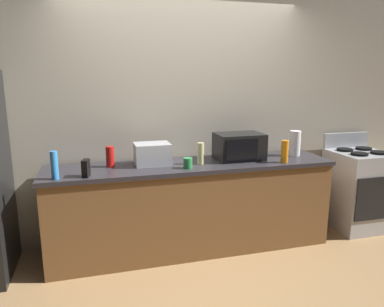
{
  "coord_description": "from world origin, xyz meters",
  "views": [
    {
      "loc": [
        -0.93,
        -2.93,
        1.75
      ],
      "look_at": [
        0.0,
        0.4,
        1.0
      ],
      "focal_mm": 33.7,
      "sensor_mm": 36.0,
      "label": 1
    }
  ],
  "objects_px": {
    "cordless_phone": "(86,168)",
    "bottle_dish_soap": "(285,152)",
    "paper_towel_roll": "(295,143)",
    "bottle_spray_cleaner": "(54,165)",
    "mug_green": "(188,163)",
    "bottle_vinegar": "(201,153)",
    "microwave": "(239,146)",
    "bottle_hot_sauce": "(110,157)",
    "stove_range": "(358,189)",
    "toaster_oven": "(152,154)"
  },
  "relations": [
    {
      "from": "bottle_dish_soap",
      "to": "mug_green",
      "type": "height_order",
      "value": "bottle_dish_soap"
    },
    {
      "from": "cordless_phone",
      "to": "bottle_spray_cleaner",
      "type": "height_order",
      "value": "bottle_spray_cleaner"
    },
    {
      "from": "stove_range",
      "to": "mug_green",
      "type": "bearing_deg",
      "value": -175.26
    },
    {
      "from": "bottle_vinegar",
      "to": "mug_green",
      "type": "bearing_deg",
      "value": -142.15
    },
    {
      "from": "bottle_spray_cleaner",
      "to": "toaster_oven",
      "type": "bearing_deg",
      "value": 18.42
    },
    {
      "from": "stove_range",
      "to": "bottle_spray_cleaner",
      "type": "height_order",
      "value": "bottle_spray_cleaner"
    },
    {
      "from": "stove_range",
      "to": "bottle_hot_sauce",
      "type": "bearing_deg",
      "value": 178.39
    },
    {
      "from": "stove_range",
      "to": "toaster_oven",
      "type": "height_order",
      "value": "toaster_oven"
    },
    {
      "from": "bottle_vinegar",
      "to": "mug_green",
      "type": "relative_size",
      "value": 2.15
    },
    {
      "from": "microwave",
      "to": "paper_towel_roll",
      "type": "xyz_separation_m",
      "value": [
        0.65,
        0.0,
        0.0
      ]
    },
    {
      "from": "microwave",
      "to": "bottle_hot_sauce",
      "type": "height_order",
      "value": "microwave"
    },
    {
      "from": "bottle_hot_sauce",
      "to": "stove_range",
      "type": "bearing_deg",
      "value": -1.61
    },
    {
      "from": "bottle_spray_cleaner",
      "to": "stove_range",
      "type": "bearing_deg",
      "value": 4.02
    },
    {
      "from": "cordless_phone",
      "to": "bottle_dish_soap",
      "type": "distance_m",
      "value": 1.9
    },
    {
      "from": "toaster_oven",
      "to": "mug_green",
      "type": "bearing_deg",
      "value": -38.3
    },
    {
      "from": "bottle_vinegar",
      "to": "cordless_phone",
      "type": "bearing_deg",
      "value": -170.99
    },
    {
      "from": "bottle_dish_soap",
      "to": "stove_range",
      "type": "bearing_deg",
      "value": 10.86
    },
    {
      "from": "stove_range",
      "to": "microwave",
      "type": "xyz_separation_m",
      "value": [
        -1.48,
        0.05,
        0.57
      ]
    },
    {
      "from": "stove_range",
      "to": "bottle_hot_sauce",
      "type": "distance_m",
      "value": 2.84
    },
    {
      "from": "microwave",
      "to": "bottle_vinegar",
      "type": "xyz_separation_m",
      "value": [
        -0.44,
        -0.09,
        -0.03
      ]
    },
    {
      "from": "bottle_spray_cleaner",
      "to": "mug_green",
      "type": "distance_m",
      "value": 1.17
    },
    {
      "from": "bottle_hot_sauce",
      "to": "bottle_spray_cleaner",
      "type": "relative_size",
      "value": 0.82
    },
    {
      "from": "toaster_oven",
      "to": "bottle_dish_soap",
      "type": "xyz_separation_m",
      "value": [
        1.28,
        -0.27,
        0.01
      ]
    },
    {
      "from": "microwave",
      "to": "bottle_hot_sauce",
      "type": "bearing_deg",
      "value": 178.68
    },
    {
      "from": "mug_green",
      "to": "toaster_oven",
      "type": "bearing_deg",
      "value": 141.7
    },
    {
      "from": "cordless_phone",
      "to": "bottle_hot_sauce",
      "type": "distance_m",
      "value": 0.37
    },
    {
      "from": "toaster_oven",
      "to": "paper_towel_roll",
      "type": "distance_m",
      "value": 1.55
    },
    {
      "from": "stove_range",
      "to": "bottle_spray_cleaner",
      "type": "distance_m",
      "value": 3.31
    },
    {
      "from": "cordless_phone",
      "to": "stove_range",
      "type": "bearing_deg",
      "value": 17.97
    },
    {
      "from": "bottle_hot_sauce",
      "to": "bottle_vinegar",
      "type": "bearing_deg",
      "value": -8.23
    },
    {
      "from": "cordless_phone",
      "to": "bottle_hot_sauce",
      "type": "relative_size",
      "value": 0.76
    },
    {
      "from": "paper_towel_roll",
      "to": "bottle_dish_soap",
      "type": "distance_m",
      "value": 0.38
    },
    {
      "from": "toaster_oven",
      "to": "bottle_hot_sauce",
      "type": "distance_m",
      "value": 0.4
    },
    {
      "from": "paper_towel_roll",
      "to": "mug_green",
      "type": "relative_size",
      "value": 2.74
    },
    {
      "from": "toaster_oven",
      "to": "paper_towel_roll",
      "type": "height_order",
      "value": "paper_towel_roll"
    },
    {
      "from": "microwave",
      "to": "mug_green",
      "type": "distance_m",
      "value": 0.65
    },
    {
      "from": "toaster_oven",
      "to": "mug_green",
      "type": "height_order",
      "value": "toaster_oven"
    },
    {
      "from": "paper_towel_roll",
      "to": "bottle_spray_cleaner",
      "type": "distance_m",
      "value": 2.44
    },
    {
      "from": "cordless_phone",
      "to": "bottle_vinegar",
      "type": "bearing_deg",
      "value": 22.85
    },
    {
      "from": "stove_range",
      "to": "microwave",
      "type": "distance_m",
      "value": 1.59
    },
    {
      "from": "paper_towel_roll",
      "to": "bottle_vinegar",
      "type": "bearing_deg",
      "value": -174.96
    },
    {
      "from": "cordless_phone",
      "to": "bottle_vinegar",
      "type": "relative_size",
      "value": 0.71
    },
    {
      "from": "bottle_hot_sauce",
      "to": "bottle_dish_soap",
      "type": "bearing_deg",
      "value": -9.78
    },
    {
      "from": "toaster_oven",
      "to": "cordless_phone",
      "type": "distance_m",
      "value": 0.68
    },
    {
      "from": "stove_range",
      "to": "mug_green",
      "type": "distance_m",
      "value": 2.15
    },
    {
      "from": "microwave",
      "to": "stove_range",
      "type": "bearing_deg",
      "value": -1.86
    },
    {
      "from": "bottle_dish_soap",
      "to": "cordless_phone",
      "type": "bearing_deg",
      "value": -179.83
    },
    {
      "from": "toaster_oven",
      "to": "bottle_hot_sauce",
      "type": "height_order",
      "value": "toaster_oven"
    },
    {
      "from": "cordless_phone",
      "to": "mug_green",
      "type": "bearing_deg",
      "value": 16.59
    },
    {
      "from": "mug_green",
      "to": "paper_towel_roll",
      "type": "bearing_deg",
      "value": 10.07
    }
  ]
}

